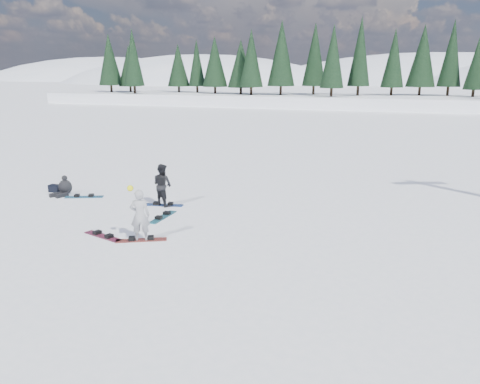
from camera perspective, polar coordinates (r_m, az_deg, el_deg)
The scene contains 11 objects.
ground at distance 15.09m, azimuth -6.75°, elevation -4.62°, with size 420.00×420.00×0.00m, color white.
alpine_backdrop at distance 203.75m, azimuth 12.96°, elevation 8.96°, with size 412.50×227.00×53.20m.
snowboarder_woman at distance 14.13m, azimuth -12.12°, elevation -2.76°, with size 0.68×0.57×1.72m.
snowboarder_man at distance 17.68m, azimuth -9.44°, elevation 0.86°, with size 0.78×0.60×1.60m, color black.
seated_rider at distance 20.43m, azimuth -20.61°, elevation 0.54°, with size 0.72×1.03×0.79m.
gear_bag at distance 21.08m, azimuth -21.65°, elevation 0.43°, with size 0.45×0.30×0.30m, color black.
snowboard_woman at distance 14.39m, azimuth -11.93°, elevation -5.76°, with size 1.50×0.28×0.03m, color #9C3122.
snowboard_man at distance 17.88m, azimuth -9.33°, elevation -1.58°, with size 1.50×0.28×0.03m, color navy.
snowboard_loose_c at distance 19.78m, azimuth -18.46°, elevation -0.57°, with size 1.50×0.28×0.03m, color #1B6B94.
snowboard_loose_b at distance 15.00m, azimuth -16.33°, elevation -5.20°, with size 1.50×0.28×0.03m, color maroon.
snowboard_loose_a at distance 16.45m, azimuth -9.39°, elevation -3.03°, with size 1.50×0.28×0.03m, color #166579.
Camera 1 is at (6.02, -12.92, 4.96)m, focal length 35.00 mm.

